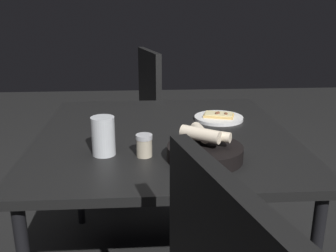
# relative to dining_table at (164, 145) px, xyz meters

# --- Properties ---
(dining_table) EXTENTS (1.09, 1.02, 0.70)m
(dining_table) POSITION_rel_dining_table_xyz_m (0.00, 0.00, 0.00)
(dining_table) COLOR black
(dining_table) RESTS_ON ground
(pizza_plate) EXTENTS (0.22, 0.22, 0.04)m
(pizza_plate) POSITION_rel_dining_table_xyz_m (0.17, -0.26, 0.07)
(pizza_plate) COLOR white
(pizza_plate) RESTS_ON dining_table
(bread_basket) EXTENTS (0.26, 0.26, 0.12)m
(bread_basket) POSITION_rel_dining_table_xyz_m (-0.29, -0.12, 0.09)
(bread_basket) COLOR black
(bread_basket) RESTS_ON dining_table
(beer_glass) EXTENTS (0.08, 0.08, 0.14)m
(beer_glass) POSITION_rel_dining_table_xyz_m (-0.22, 0.22, 0.12)
(beer_glass) COLOR silver
(beer_glass) RESTS_ON dining_table
(pepper_shaker) EXTENTS (0.06, 0.06, 0.08)m
(pepper_shaker) POSITION_rel_dining_table_xyz_m (-0.25, 0.08, 0.09)
(pepper_shaker) COLOR #BFB299
(pepper_shaker) RESTS_ON dining_table
(chair_far) EXTENTS (0.54, 0.54, 0.93)m
(chair_far) POSITION_rel_dining_table_xyz_m (0.92, 0.15, -0.12)
(chair_far) COLOR #242424
(chair_far) RESTS_ON ground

